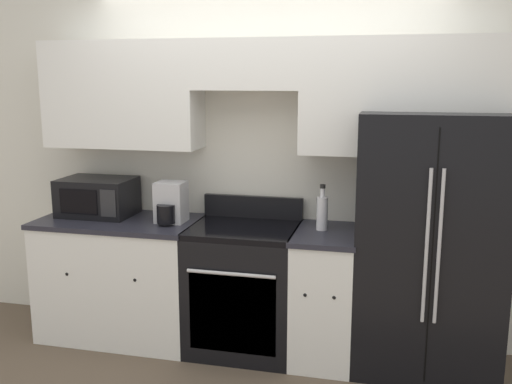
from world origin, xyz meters
The scene contains 9 objects.
ground_plane centered at (0.00, 0.00, 0.00)m, with size 12.00×12.00×0.00m, color brown.
wall_back centered at (0.00, 0.59, 1.49)m, with size 8.00×0.39×2.60m.
lower_cabinets_left centered at (-1.03, 0.31, 0.45)m, with size 1.17×0.64×0.90m.
lower_cabinets_right centered at (0.49, 0.31, 0.45)m, with size 0.43×0.64×0.90m.
oven_range centered at (-0.09, 0.31, 0.46)m, with size 0.74×0.65×1.06m.
refrigerator centered at (1.15, 0.38, 0.85)m, with size 0.92×0.79×1.70m.
microwave centered at (-1.24, 0.39, 1.04)m, with size 0.53×0.38×0.28m.
bottle centered at (0.45, 0.36, 1.02)m, with size 0.08×0.08×0.31m.
coffee_maker centered at (-0.63, 0.31, 1.03)m, with size 0.20×0.26×0.29m.
Camera 1 is at (0.88, -3.38, 1.91)m, focal length 40.00 mm.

